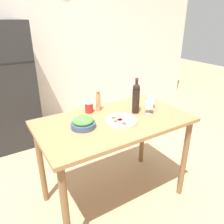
# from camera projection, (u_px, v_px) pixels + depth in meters

# --- Properties ---
(ground_plane) EXTENTS (14.00, 14.00, 0.00)m
(ground_plane) POSITION_uv_depth(u_px,v_px,m) (114.00, 196.00, 2.33)
(ground_plane) COLOR tan
(wall_back) EXTENTS (6.40, 0.08, 2.60)m
(wall_back) POSITION_uv_depth(u_px,v_px,m) (43.00, 47.00, 3.48)
(wall_back) COLOR silver
(wall_back) RESTS_ON ground_plane
(refrigerator) EXTENTS (0.79, 0.73, 1.72)m
(refrigerator) POSITION_uv_depth(u_px,v_px,m) (3.00, 87.00, 3.00)
(refrigerator) COLOR black
(refrigerator) RESTS_ON ground_plane
(prep_counter) EXTENTS (1.38, 0.78, 0.90)m
(prep_counter) POSITION_uv_depth(u_px,v_px,m) (114.00, 131.00, 2.02)
(prep_counter) COLOR olive
(prep_counter) RESTS_ON ground_plane
(wine_bottle) EXTENTS (0.07, 0.07, 0.34)m
(wine_bottle) POSITION_uv_depth(u_px,v_px,m) (136.00, 98.00, 2.05)
(wine_bottle) COLOR black
(wine_bottle) RESTS_ON prep_counter
(wine_glass_near) EXTENTS (0.08, 0.08, 0.12)m
(wine_glass_near) POSITION_uv_depth(u_px,v_px,m) (149.00, 105.00, 2.06)
(wine_glass_near) COLOR silver
(wine_glass_near) RESTS_ON prep_counter
(wine_glass_far) EXTENTS (0.08, 0.08, 0.12)m
(wine_glass_far) POSITION_uv_depth(u_px,v_px,m) (151.00, 100.00, 2.19)
(wine_glass_far) COLOR silver
(wine_glass_far) RESTS_ON prep_counter
(pepper_mill) EXTENTS (0.04, 0.04, 0.21)m
(pepper_mill) POSITION_uv_depth(u_px,v_px,m) (98.00, 101.00, 2.11)
(pepper_mill) COLOR #AD7F51
(pepper_mill) RESTS_ON prep_counter
(salad_bowl) EXTENTS (0.21, 0.21, 0.10)m
(salad_bowl) POSITION_uv_depth(u_px,v_px,m) (83.00, 123.00, 1.81)
(salad_bowl) COLOR #384C6B
(salad_bowl) RESTS_ON prep_counter
(homemade_pizza) EXTENTS (0.29, 0.29, 0.03)m
(homemade_pizza) POSITION_uv_depth(u_px,v_px,m) (121.00, 121.00, 1.91)
(homemade_pizza) COLOR beige
(homemade_pizza) RESTS_ON prep_counter
(salt_canister) EXTENTS (0.08, 0.08, 0.11)m
(salt_canister) POSITION_uv_depth(u_px,v_px,m) (89.00, 107.00, 2.10)
(salt_canister) COLOR #B2231E
(salt_canister) RESTS_ON prep_counter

